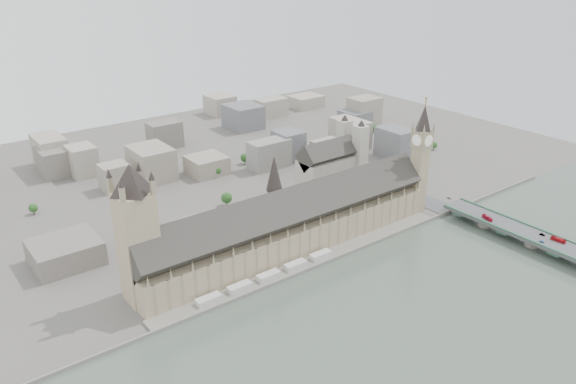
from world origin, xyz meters
TOP-DOWN VIEW (x-y plane):
  - ground at (0.00, 0.00)m, footprint 900.00×900.00m
  - river_thames at (0.00, -165.00)m, footprint 600.00×600.00m
  - embankment_wall at (0.00, -15.00)m, footprint 600.00×1.50m
  - river_terrace at (0.00, -7.50)m, footprint 270.00×15.00m
  - terrace_tents at (-40.00, -7.00)m, footprint 118.00×7.00m
  - palace_of_westminster at (0.00, 19.70)m, footprint 265.00×40.73m
  - elizabeth_tower at (138.00, 8.00)m, footprint 17.00×17.00m
  - victoria_tower at (-122.00, 26.00)m, footprint 30.00×30.00m
  - central_tower at (-10.00, 26.00)m, footprint 13.00×13.00m
  - westminster_bridge at (162.00, -87.50)m, footprint 25.00×325.00m
  - westminster_abbey at (110.92, 95.00)m, footprint 68.00×36.00m
  - city_skyline_inland at (0.00, 245.00)m, footprint 720.00×360.00m
  - park_trees at (-10.00, 60.00)m, footprint 110.00×30.00m
  - red_bus_north at (156.18, -55.20)m, footprint 6.08×11.56m
  - red_bus_south at (166.79, -112.93)m, footprint 3.72×11.81m
  - car_blue at (155.09, -106.07)m, footprint 1.98×3.86m
  - car_silver at (166.37, -99.85)m, footprint 2.31×4.49m
  - car_approach at (165.35, -8.22)m, footprint 2.01×4.48m

SIDE VIEW (x-z plane):
  - ground at x=0.00m, z-range 0.00..0.00m
  - river_thames at x=0.00m, z-range 0.00..0.00m
  - river_terrace at x=0.00m, z-range 0.00..2.00m
  - embankment_wall at x=0.00m, z-range 0.00..3.00m
  - terrace_tents at x=-40.00m, z-range 2.00..6.00m
  - westminster_bridge at x=162.00m, z-range 0.00..10.25m
  - park_trees at x=-10.00m, z-range 0.00..15.00m
  - car_blue at x=155.09m, z-range 10.25..11.51m
  - car_approach at x=165.35m, z-range 10.25..11.53m
  - car_silver at x=166.37m, z-range 10.25..11.66m
  - red_bus_north at x=156.18m, z-range 10.25..13.40m
  - red_bus_south at x=166.79m, z-range 10.25..13.49m
  - city_skyline_inland at x=0.00m, z-range 0.00..38.00m
  - palace_of_westminster at x=0.00m, z-range -5.02..50.43m
  - westminster_abbey at x=110.92m, z-range -6.92..57.08m
  - victoria_tower at x=-122.00m, z-range 5.20..105.20m
  - central_tower at x=-10.00m, z-range 33.92..81.92m
  - elizabeth_tower at x=138.00m, z-range 4.34..111.84m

